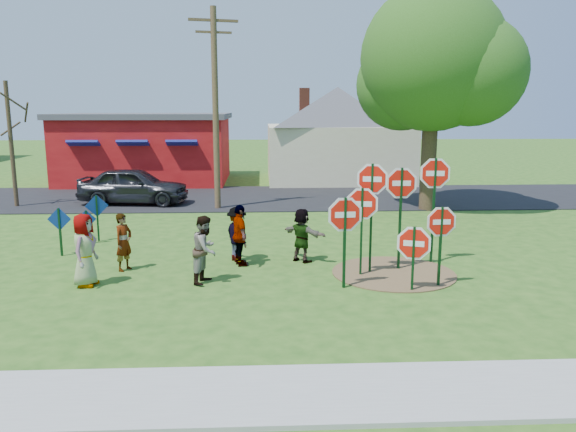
# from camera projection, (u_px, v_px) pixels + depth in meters

# --- Properties ---
(ground) EXTENTS (120.00, 120.00, 0.00)m
(ground) POSITION_uv_depth(u_px,v_px,m) (223.00, 265.00, 15.39)
(ground) COLOR #275217
(ground) RESTS_ON ground
(sidewalk) EXTENTS (22.00, 1.80, 0.08)m
(sidewalk) POSITION_uv_depth(u_px,v_px,m) (190.00, 397.00, 8.32)
(sidewalk) COLOR #9E9E99
(sidewalk) RESTS_ON ground
(road) EXTENTS (120.00, 7.50, 0.04)m
(road) POSITION_uv_depth(u_px,v_px,m) (239.00, 198.00, 26.66)
(road) COLOR black
(road) RESTS_ON ground
(dirt_patch) EXTENTS (3.20, 3.20, 0.03)m
(dirt_patch) POSITION_uv_depth(u_px,v_px,m) (393.00, 273.00, 14.61)
(dirt_patch) COLOR brown
(dirt_patch) RESTS_ON ground
(red_building) EXTENTS (9.40, 7.69, 3.90)m
(red_building) POSITION_uv_depth(u_px,v_px,m) (148.00, 147.00, 32.40)
(red_building) COLOR maroon
(red_building) RESTS_ON ground
(cream_house) EXTENTS (9.40, 9.40, 6.50)m
(cream_house) POSITION_uv_depth(u_px,v_px,m) (337.00, 130.00, 32.73)
(cream_house) COLOR beige
(cream_house) RESTS_ON ground
(stop_sign_a) EXTENTS (1.12, 0.13, 2.35)m
(stop_sign_a) POSITION_uv_depth(u_px,v_px,m) (345.00, 222.00, 13.18)
(stop_sign_a) COLOR black
(stop_sign_a) RESTS_ON ground
(stop_sign_b) EXTENTS (1.04, 0.33, 3.00)m
(stop_sign_b) POSITION_uv_depth(u_px,v_px,m) (372.00, 190.00, 14.31)
(stop_sign_b) COLOR black
(stop_sign_b) RESTS_ON ground
(stop_sign_c) EXTENTS (1.11, 0.07, 2.88)m
(stop_sign_c) POSITION_uv_depth(u_px,v_px,m) (401.00, 195.00, 14.61)
(stop_sign_c) COLOR black
(stop_sign_c) RESTS_ON ground
(stop_sign_d) EXTENTS (1.13, 0.08, 3.07)m
(stop_sign_d) POSITION_uv_depth(u_px,v_px,m) (435.00, 183.00, 15.20)
(stop_sign_d) COLOR black
(stop_sign_d) RESTS_ON ground
(stop_sign_e) EXTENTS (1.03, 0.37, 1.69)m
(stop_sign_e) POSITION_uv_depth(u_px,v_px,m) (414.00, 247.00, 13.05)
(stop_sign_e) COLOR black
(stop_sign_e) RESTS_ON ground
(stop_sign_f) EXTENTS (0.99, 0.10, 2.09)m
(stop_sign_f) POSITION_uv_depth(u_px,v_px,m) (441.00, 227.00, 13.31)
(stop_sign_f) COLOR black
(stop_sign_f) RESTS_ON ground
(stop_sign_g) EXTENTS (1.09, 0.21, 2.42)m
(stop_sign_g) POSITION_uv_depth(u_px,v_px,m) (362.00, 212.00, 14.15)
(stop_sign_g) COLOR black
(stop_sign_g) RESTS_ON ground
(blue_diamond_b) EXTENTS (0.68, 0.06, 1.43)m
(blue_diamond_b) POSITION_uv_depth(u_px,v_px,m) (60.00, 226.00, 16.19)
(blue_diamond_b) COLOR black
(blue_diamond_b) RESTS_ON ground
(blue_diamond_c) EXTENTS (0.59, 0.17, 1.10)m
(blue_diamond_c) POSITION_uv_depth(u_px,v_px,m) (87.00, 223.00, 17.63)
(blue_diamond_c) COLOR black
(blue_diamond_c) RESTS_ON ground
(blue_diamond_d) EXTENTS (0.70, 0.21, 1.52)m
(blue_diamond_d) POSITION_uv_depth(u_px,v_px,m) (97.00, 212.00, 17.93)
(blue_diamond_d) COLOR black
(blue_diamond_d) RESTS_ON ground
(person_a) EXTENTS (0.68, 0.94, 1.78)m
(person_a) POSITION_uv_depth(u_px,v_px,m) (84.00, 250.00, 13.46)
(person_a) COLOR #3C448C
(person_a) RESTS_ON ground
(person_b) EXTENTS (0.59, 0.67, 1.53)m
(person_b) POSITION_uv_depth(u_px,v_px,m) (124.00, 242.00, 14.78)
(person_b) COLOR #28746D
(person_b) RESTS_ON ground
(person_c) EXTENTS (0.86, 0.97, 1.68)m
(person_c) POSITION_uv_depth(u_px,v_px,m) (205.00, 249.00, 13.73)
(person_c) COLOR #975F44
(person_c) RESTS_ON ground
(person_d) EXTENTS (0.96, 1.15, 1.54)m
(person_d) POSITION_uv_depth(u_px,v_px,m) (237.00, 234.00, 15.66)
(person_d) COLOR #323236
(person_d) RESTS_ON ground
(person_e) EXTENTS (0.68, 1.06, 1.69)m
(person_e) POSITION_uv_depth(u_px,v_px,m) (240.00, 235.00, 15.19)
(person_e) COLOR #4A2851
(person_e) RESTS_ON ground
(person_f) EXTENTS (1.34, 1.28, 1.51)m
(person_f) POSITION_uv_depth(u_px,v_px,m) (302.00, 235.00, 15.61)
(person_f) COLOR #26573B
(person_f) RESTS_ON ground
(suv) EXTENTS (4.92, 2.41, 1.61)m
(suv) POSITION_uv_depth(u_px,v_px,m) (134.00, 186.00, 24.76)
(suv) COLOR #29292D
(suv) RESTS_ON road
(utility_pole) EXTENTS (1.98, 0.56, 8.22)m
(utility_pole) POSITION_uv_depth(u_px,v_px,m) (215.00, 105.00, 23.07)
(utility_pole) COLOR #4C3823
(utility_pole) RESTS_ON ground
(leafy_tree) EXTENTS (6.42, 5.85, 9.12)m
(leafy_tree) POSITION_uv_depth(u_px,v_px,m) (437.00, 66.00, 22.53)
(leafy_tree) COLOR #382819
(leafy_tree) RESTS_ON ground
(bare_tree_west) EXTENTS (1.80, 1.80, 5.35)m
(bare_tree_west) POSITION_uv_depth(u_px,v_px,m) (10.00, 126.00, 23.69)
(bare_tree_west) COLOR #382819
(bare_tree_west) RESTS_ON ground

